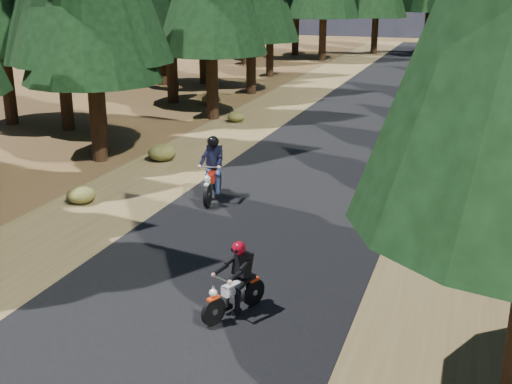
% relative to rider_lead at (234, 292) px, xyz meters
% --- Properties ---
extents(ground, '(120.00, 120.00, 0.00)m').
position_rel_rider_lead_xyz_m(ground, '(-0.90, 2.28, -0.47)').
color(ground, '#4B371A').
rests_on(ground, ground).
extents(road, '(6.00, 100.00, 0.01)m').
position_rel_rider_lead_xyz_m(road, '(-0.90, 7.28, -0.47)').
color(road, black).
rests_on(road, ground).
extents(shoulder_l, '(3.20, 100.00, 0.01)m').
position_rel_rider_lead_xyz_m(shoulder_l, '(-5.50, 7.28, -0.47)').
color(shoulder_l, brown).
rests_on(shoulder_l, ground).
extents(shoulder_r, '(3.20, 100.00, 0.01)m').
position_rel_rider_lead_xyz_m(shoulder_r, '(3.70, 7.28, -0.47)').
color(shoulder_r, brown).
rests_on(shoulder_r, ground).
extents(understory_shrubs, '(15.43, 28.49, 0.62)m').
position_rel_rider_lead_xyz_m(understory_shrubs, '(0.91, 9.72, -0.20)').
color(understory_shrubs, '#474C1E').
rests_on(understory_shrubs, ground).
extents(rider_lead, '(1.08, 1.62, 1.40)m').
position_rel_rider_lead_xyz_m(rider_lead, '(0.00, 0.00, 0.00)').
color(rider_lead, silver).
rests_on(rider_lead, road).
extents(rider_follow, '(0.95, 2.06, 1.77)m').
position_rel_rider_lead_xyz_m(rider_follow, '(-2.91, 5.89, 0.12)').
color(rider_follow, '#9A190A').
rests_on(rider_follow, road).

